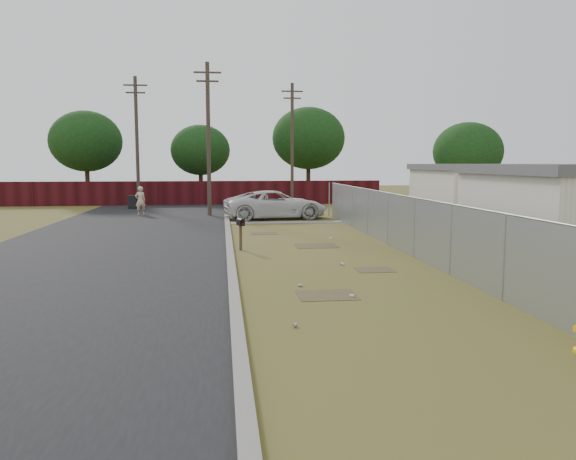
{
  "coord_description": "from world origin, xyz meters",
  "views": [
    {
      "loc": [
        -3.25,
        -17.89,
        3.13
      ],
      "look_at": [
        -1.25,
        -0.96,
        1.1
      ],
      "focal_mm": 35.0,
      "sensor_mm": 36.0,
      "label": 1
    }
  ],
  "objects": [
    {
      "name": "ground",
      "position": [
        0.0,
        0.0,
        0.0
      ],
      "size": [
        120.0,
        120.0,
        0.0
      ],
      "primitive_type": "plane",
      "color": "brown",
      "rests_on": "ground"
    },
    {
      "name": "street",
      "position": [
        -6.76,
        8.05,
        0.02
      ],
      "size": [
        15.1,
        60.0,
        0.12
      ],
      "color": "black",
      "rests_on": "ground"
    },
    {
      "name": "chainlink_fence",
      "position": [
        3.12,
        1.03,
        0.8
      ],
      "size": [
        0.1,
        27.06,
        2.02
      ],
      "color": "gray",
      "rests_on": "ground"
    },
    {
      "name": "privacy_fence",
      "position": [
        -6.0,
        25.0,
        0.9
      ],
      "size": [
        30.0,
        0.12,
        1.8
      ],
      "primitive_type": "cube",
      "color": "#420E13",
      "rests_on": "ground"
    },
    {
      "name": "utility_poles",
      "position": [
        -3.67,
        20.67,
        4.69
      ],
      "size": [
        12.6,
        8.24,
        9.0
      ],
      "color": "#46382F",
      "rests_on": "ground"
    },
    {
      "name": "houses",
      "position": [
        9.7,
        3.13,
        1.56
      ],
      "size": [
        9.3,
        17.24,
        3.1
      ],
      "color": "silver",
      "rests_on": "ground"
    },
    {
      "name": "horizon_trees",
      "position": [
        0.84,
        23.56,
        4.63
      ],
      "size": [
        33.32,
        31.94,
        7.78
      ],
      "color": "#362618",
      "rests_on": "ground"
    },
    {
      "name": "mailbox",
      "position": [
        -2.6,
        2.27,
        0.92
      ],
      "size": [
        0.3,
        0.5,
        1.16
      ],
      "color": "brown",
      "rests_on": "ground"
    },
    {
      "name": "pickup_truck",
      "position": [
        -0.25,
        13.59,
        0.8
      ],
      "size": [
        6.12,
        3.51,
        1.61
      ],
      "primitive_type": "imported",
      "rotation": [
        0.0,
        0.0,
        1.72
      ],
      "color": "silver",
      "rests_on": "ground"
    },
    {
      "name": "pedestrian",
      "position": [
        -8.18,
        16.93,
        0.87
      ],
      "size": [
        0.75,
        0.64,
        1.74
      ],
      "primitive_type": "imported",
      "rotation": [
        0.0,
        0.0,
        3.57
      ],
      "color": "beige",
      "rests_on": "ground"
    },
    {
      "name": "trash_bin",
      "position": [
        -9.35,
        21.64,
        0.48
      ],
      "size": [
        0.68,
        0.75,
        0.94
      ],
      "color": "black",
      "rests_on": "ground"
    },
    {
      "name": "scattered_litter",
      "position": [
        -0.24,
        -2.38,
        0.04
      ],
      "size": [
        3.19,
        12.3,
        0.07
      ],
      "color": "silver",
      "rests_on": "ground"
    }
  ]
}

